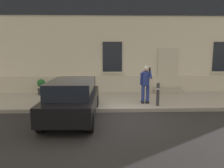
{
  "coord_description": "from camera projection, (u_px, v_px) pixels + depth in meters",
  "views": [
    {
      "loc": [
        -0.33,
        -7.98,
        2.62
      ],
      "look_at": [
        -0.02,
        1.6,
        1.1
      ],
      "focal_mm": 35.05,
      "sensor_mm": 36.0,
      "label": 1
    }
  ],
  "objects": [
    {
      "name": "sidewalk",
      "position": [
        112.0,
        100.0,
        11.05
      ],
      "size": [
        24.0,
        3.6,
        0.15
      ],
      "primitive_type": "cube",
      "color": "#99968E",
      "rests_on": "ground"
    },
    {
      "name": "ground_plane",
      "position": [
        114.0,
        119.0,
        8.3
      ],
      "size": [
        80.0,
        80.0,
        0.0
      ],
      "primitive_type": "plane",
      "color": "#232326"
    },
    {
      "name": "hatchback_car_black",
      "position": [
        72.0,
        99.0,
        8.23
      ],
      "size": [
        1.87,
        4.11,
        1.5
      ],
      "color": "black",
      "rests_on": "ground"
    },
    {
      "name": "building_facade",
      "position": [
        110.0,
        31.0,
        12.94
      ],
      "size": [
        24.0,
        1.52,
        7.5
      ],
      "color": "beige",
      "rests_on": "ground"
    },
    {
      "name": "planter_charcoal",
      "position": [
        41.0,
        86.0,
        12.0
      ],
      "size": [
        0.44,
        0.44,
        0.86
      ],
      "color": "#2D2D30",
      "rests_on": "sidewalk"
    },
    {
      "name": "entrance_stoop",
      "position": [
        168.0,
        90.0,
        12.64
      ],
      "size": [
        1.56,
        0.64,
        0.32
      ],
      "color": "#9E998E",
      "rests_on": "sidewalk"
    },
    {
      "name": "bollard_near_person",
      "position": [
        158.0,
        93.0,
        9.59
      ],
      "size": [
        0.15,
        0.15,
        1.04
      ],
      "color": "#333338",
      "rests_on": "sidewalk"
    },
    {
      "name": "planter_terracotta",
      "position": [
        76.0,
        86.0,
        12.26
      ],
      "size": [
        0.44,
        0.44,
        0.86
      ],
      "color": "#B25B38",
      "rests_on": "sidewalk"
    },
    {
      "name": "curb_edge",
      "position": [
        113.0,
        110.0,
        9.22
      ],
      "size": [
        24.0,
        0.12,
        0.15
      ],
      "primitive_type": "cube",
      "color": "gray",
      "rests_on": "ground"
    },
    {
      "name": "bollard_far_left",
      "position": [
        79.0,
        94.0,
        9.47
      ],
      "size": [
        0.15,
        0.15,
        1.04
      ],
      "color": "#333338",
      "rests_on": "sidewalk"
    },
    {
      "name": "person_on_phone",
      "position": [
        146.0,
        82.0,
        9.93
      ],
      "size": [
        0.51,
        0.49,
        1.75
      ],
      "rotation": [
        0.0,
        0.0,
        -0.18
      ],
      "color": "navy",
      "rests_on": "sidewalk"
    }
  ]
}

